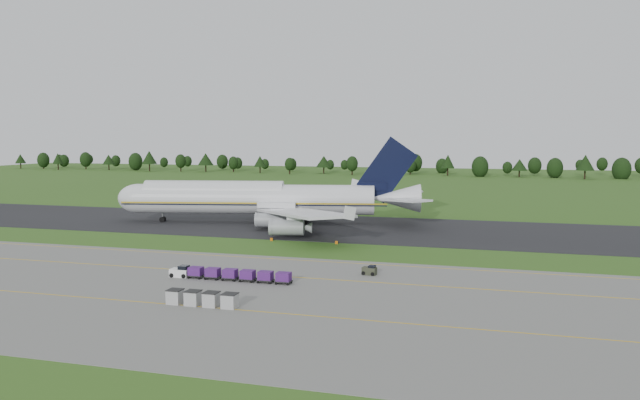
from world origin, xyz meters
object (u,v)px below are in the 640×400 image
(utility_cart, at_px, (369,271))
(baggage_train, at_px, (228,274))
(aircraft, at_px, (260,198))
(edge_markers, at_px, (304,241))
(uld_row, at_px, (202,299))

(utility_cart, bearing_deg, baggage_train, -154.62)
(aircraft, height_order, edge_markers, aircraft)
(aircraft, distance_m, uld_row, 72.57)
(baggage_train, xyz_separation_m, utility_cart, (18.58, 8.82, -0.32))
(uld_row, bearing_deg, aircraft, 105.69)
(baggage_train, bearing_deg, edge_markers, 88.46)
(uld_row, relative_size, edge_markers, 0.66)
(aircraft, relative_size, edge_markers, 5.35)
(aircraft, bearing_deg, baggage_train, -73.24)
(baggage_train, height_order, utility_cart, baggage_train)
(aircraft, xyz_separation_m, utility_cart, (35.60, -47.69, -5.20))
(aircraft, bearing_deg, uld_row, -74.31)
(aircraft, bearing_deg, utility_cart, -53.26)
(aircraft, xyz_separation_m, uld_row, (19.58, -69.71, -4.86))
(aircraft, xyz_separation_m, baggage_train, (17.02, -56.51, -4.87))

